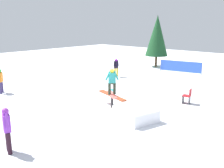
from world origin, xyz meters
name	(u,v)px	position (x,y,z in m)	size (l,w,h in m)	color
ground_plane	(112,107)	(0.00, 0.00, 0.00)	(60.00, 60.00, 0.00)	white
rail_feature	(112,97)	(0.00, 0.00, 0.62)	(2.34, 0.91, 0.73)	black
snow_kicker_ramp	(136,114)	(-2.04, 0.57, 0.30)	(1.80, 1.50, 0.59)	white
main_rider_on_rail	(112,82)	(0.00, 0.00, 1.45)	(1.38, 1.09, 1.44)	#F45F56
bystander_black	(116,67)	(5.22, -6.32, 0.87)	(0.23, 0.63, 1.54)	gold
bystander_purple	(7,128)	(-0.55, 6.10, 0.94)	(0.67, 0.33, 1.68)	black
bystander_orange	(0,80)	(7.39, 2.74, 0.91)	(0.56, 0.56, 1.61)	#3F3467
loose_snowboard_cyan	(111,92)	(2.20, -2.31, 0.01)	(1.44, 0.28, 0.02)	#2DBAC8
folding_chair	(187,97)	(-2.75, -3.41, 0.41)	(0.52, 0.52, 0.88)	#3F3F44
backpack_on_snow	(112,82)	(3.71, -4.07, 0.17)	(0.30, 0.22, 0.34)	brown
safety_fence	(180,66)	(1.90, -11.61, 0.60)	(3.80, 0.80, 1.10)	blue
pine_tree_far	(157,36)	(5.46, -13.04, 3.24)	(2.35, 2.35, 5.33)	#4C331E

